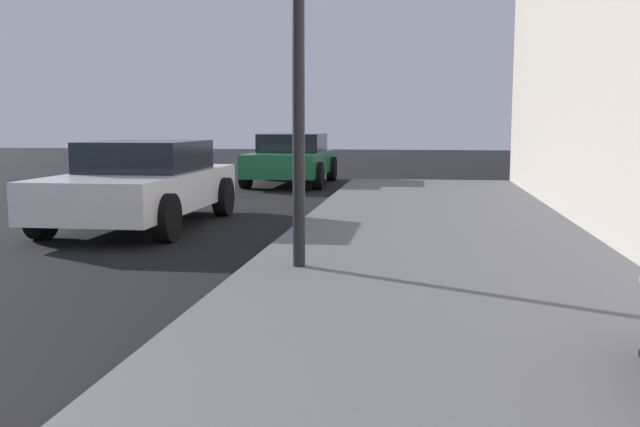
# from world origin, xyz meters

# --- Properties ---
(car_white) EXTENTS (1.95, 4.25, 1.27)m
(car_white) POSITION_xyz_m (-0.42, 8.31, 0.65)
(car_white) COLOR white
(car_white) RESTS_ON ground_plane
(car_green) EXTENTS (1.95, 4.11, 1.27)m
(car_green) POSITION_xyz_m (0.46, 15.95, 0.64)
(car_green) COLOR #196638
(car_green) RESTS_ON ground_plane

